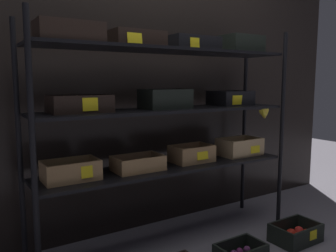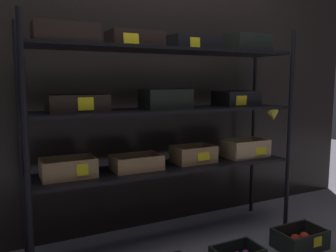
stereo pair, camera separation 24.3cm
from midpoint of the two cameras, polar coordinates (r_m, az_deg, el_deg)
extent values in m
plane|color=slate|center=(2.68, -2.74, -18.53)|extent=(10.00, 10.00, 0.00)
cube|color=black|center=(2.77, -7.09, 6.90)|extent=(4.29, 0.12, 2.30)
cylinder|color=black|center=(1.94, -24.73, -5.10)|extent=(0.03, 0.03, 1.54)
cylinder|color=black|center=(2.87, 15.99, -0.85)|extent=(0.03, 0.03, 1.54)
cylinder|color=black|center=(2.35, -26.10, -3.09)|extent=(0.03, 0.03, 1.54)
cylinder|color=black|center=(3.16, 10.33, 0.06)|extent=(0.03, 0.03, 1.54)
cube|color=black|center=(2.48, -2.82, -6.82)|extent=(1.86, 0.39, 0.02)
cube|color=black|center=(2.42, -2.88, 2.64)|extent=(1.86, 0.39, 0.02)
cube|color=black|center=(2.42, -2.94, 12.36)|extent=(1.86, 0.39, 0.02)
cube|color=#A87F51|center=(2.25, -18.74, -8.31)|extent=(0.33, 0.21, 0.01)
cube|color=#A87F51|center=(2.14, -18.19, -7.37)|extent=(0.33, 0.02, 0.11)
cube|color=#A87F51|center=(2.33, -19.37, -6.26)|extent=(0.33, 0.02, 0.11)
cube|color=#A87F51|center=(2.21, -22.82, -7.17)|extent=(0.02, 0.18, 0.11)
cube|color=#A87F51|center=(2.27, -14.91, -6.40)|extent=(0.02, 0.18, 0.11)
sphere|color=#91C844|center=(2.20, -20.50, -7.60)|extent=(0.07, 0.07, 0.07)
sphere|color=#90B332|center=(2.21, -18.61, -7.44)|extent=(0.07, 0.07, 0.07)
sphere|color=#85B349|center=(2.23, -16.78, -7.24)|extent=(0.07, 0.07, 0.07)
sphere|color=#8CBC47|center=(2.25, -20.89, -7.32)|extent=(0.07, 0.07, 0.07)
sphere|color=#95C047|center=(2.27, -19.05, -7.10)|extent=(0.07, 0.07, 0.07)
sphere|color=#95BA32|center=(2.28, -16.97, -6.95)|extent=(0.07, 0.07, 0.07)
cube|color=yellow|center=(2.15, -16.42, -7.33)|extent=(0.07, 0.01, 0.07)
cube|color=#A87F51|center=(2.38, -7.93, -7.12)|extent=(0.33, 0.21, 0.01)
cube|color=#A87F51|center=(2.28, -6.94, -6.43)|extent=(0.33, 0.02, 0.09)
cube|color=#A87F51|center=(2.45, -8.88, -5.49)|extent=(0.33, 0.02, 0.09)
cube|color=#A87F51|center=(2.31, -11.55, -6.37)|extent=(0.02, 0.18, 0.09)
cube|color=#A87F51|center=(2.43, -4.53, -5.52)|extent=(0.02, 0.18, 0.09)
sphere|color=#692C48|center=(2.31, -9.96, -6.86)|extent=(0.05, 0.05, 0.05)
sphere|color=#61295C|center=(2.32, -8.76, -6.74)|extent=(0.05, 0.05, 0.05)
sphere|color=#662954|center=(2.34, -7.54, -6.59)|extent=(0.05, 0.05, 0.05)
sphere|color=#682551|center=(2.36, -6.48, -6.44)|extent=(0.05, 0.05, 0.05)
sphere|color=brown|center=(2.39, -5.48, -6.29)|extent=(0.05, 0.05, 0.05)
sphere|color=#6B1B51|center=(2.36, -10.49, -6.53)|extent=(0.05, 0.05, 0.05)
sphere|color=#59254A|center=(2.38, -9.41, -6.40)|extent=(0.05, 0.05, 0.05)
sphere|color=#652157|center=(2.40, -8.21, -6.24)|extent=(0.05, 0.05, 0.05)
sphere|color=#571F4C|center=(2.42, -7.21, -6.11)|extent=(0.05, 0.05, 0.05)
sphere|color=#63284C|center=(2.45, -6.06, -5.97)|extent=(0.05, 0.05, 0.05)
cube|color=#A87F51|center=(2.60, 1.23, -5.78)|extent=(0.31, 0.20, 0.01)
cube|color=#A87F51|center=(2.51, 2.43, -4.81)|extent=(0.31, 0.02, 0.11)
cube|color=#A87F51|center=(2.67, 0.12, -4.09)|extent=(0.31, 0.02, 0.11)
cube|color=#A87F51|center=(2.52, -1.53, -4.80)|extent=(0.02, 0.17, 0.11)
cube|color=#A87F51|center=(2.67, 3.84, -4.09)|extent=(0.02, 0.17, 0.11)
sphere|color=orange|center=(2.55, 0.65, -5.08)|extent=(0.07, 0.07, 0.07)
sphere|color=orange|center=(2.60, 2.38, -4.84)|extent=(0.07, 0.07, 0.07)
sphere|color=orange|center=(2.59, 0.12, -4.90)|extent=(0.07, 0.07, 0.07)
sphere|color=orange|center=(2.64, 1.92, -4.65)|extent=(0.07, 0.07, 0.07)
cube|color=yellow|center=(2.52, 3.00, -4.93)|extent=(0.10, 0.01, 0.06)
cube|color=tan|center=(2.87, 9.31, -4.65)|extent=(0.34, 0.22, 0.01)
cube|color=tan|center=(2.78, 10.74, -3.60)|extent=(0.34, 0.02, 0.13)
cube|color=tan|center=(2.93, 8.01, -2.98)|extent=(0.34, 0.02, 0.13)
cube|color=tan|center=(2.75, 6.80, -3.64)|extent=(0.02, 0.19, 0.13)
cube|color=tan|center=(2.96, 11.70, -2.94)|extent=(0.02, 0.19, 0.13)
ellipsoid|color=yellow|center=(2.78, 8.49, -4.08)|extent=(0.06, 0.06, 0.08)
ellipsoid|color=yellow|center=(2.83, 9.68, -3.87)|extent=(0.06, 0.06, 0.08)
ellipsoid|color=yellow|center=(2.89, 11.08, -3.68)|extent=(0.06, 0.06, 0.08)
ellipsoid|color=yellow|center=(2.83, 7.60, -3.86)|extent=(0.06, 0.06, 0.08)
ellipsoid|color=yellow|center=(2.88, 9.01, -3.67)|extent=(0.06, 0.06, 0.08)
ellipsoid|color=yellow|center=(2.94, 10.11, -3.48)|extent=(0.06, 0.06, 0.08)
cube|color=yellow|center=(2.82, 11.84, -3.81)|extent=(0.10, 0.01, 0.06)
cube|color=black|center=(2.21, -17.40, 2.27)|extent=(0.37, 0.22, 0.01)
cube|color=black|center=(2.10, -16.72, 3.53)|extent=(0.37, 0.02, 0.10)
cube|color=black|center=(2.30, -18.12, 3.79)|extent=(0.37, 0.02, 0.10)
cube|color=black|center=(2.16, -21.94, 3.41)|extent=(0.02, 0.19, 0.10)
cube|color=black|center=(2.25, -13.13, 3.89)|extent=(0.02, 0.19, 0.10)
ellipsoid|color=#AEAE4B|center=(2.15, -19.39, 3.46)|extent=(0.07, 0.07, 0.09)
ellipsoid|color=#B2C35D|center=(2.18, -17.34, 3.58)|extent=(0.07, 0.07, 0.09)
ellipsoid|color=tan|center=(2.20, -14.96, 3.69)|extent=(0.07, 0.07, 0.09)
ellipsoid|color=#B7B553|center=(2.21, -19.80, 3.53)|extent=(0.07, 0.07, 0.09)
ellipsoid|color=tan|center=(2.23, -17.78, 3.65)|extent=(0.07, 0.07, 0.09)
ellipsoid|color=#B6BF4E|center=(2.25, -15.52, 3.76)|extent=(0.07, 0.07, 0.09)
cube|color=yellow|center=(2.10, -15.96, 3.44)|extent=(0.09, 0.01, 0.08)
cube|color=black|center=(2.44, -3.33, 3.05)|extent=(0.33, 0.22, 0.01)
cube|color=black|center=(2.34, -2.11, 4.54)|extent=(0.33, 0.02, 0.12)
cube|color=black|center=(2.52, -4.50, 4.73)|extent=(0.33, 0.02, 0.12)
cube|color=black|center=(2.36, -6.69, 4.52)|extent=(0.02, 0.19, 0.12)
cube|color=black|center=(2.51, -0.21, 4.74)|extent=(0.02, 0.19, 0.12)
sphere|color=orange|center=(2.36, -4.58, 3.78)|extent=(0.06, 0.06, 0.06)
sphere|color=orange|center=(2.40, -3.01, 3.85)|extent=(0.06, 0.06, 0.06)
sphere|color=orange|center=(2.44, -1.33, 3.92)|extent=(0.06, 0.06, 0.06)
sphere|color=orange|center=(2.42, -5.35, 3.86)|extent=(0.06, 0.06, 0.06)
sphere|color=orange|center=(2.46, -3.66, 3.93)|extent=(0.06, 0.06, 0.06)
sphere|color=orange|center=(2.50, -2.09, 3.99)|extent=(0.06, 0.06, 0.06)
cube|color=black|center=(2.80, 7.81, 3.56)|extent=(0.31, 0.25, 0.01)
cube|color=black|center=(2.71, 9.41, 4.61)|extent=(0.31, 0.02, 0.10)
cube|color=black|center=(2.89, 6.34, 4.83)|extent=(0.31, 0.02, 0.10)
cube|color=black|center=(2.71, 5.46, 4.68)|extent=(0.02, 0.22, 0.10)
cube|color=black|center=(2.90, 10.04, 4.77)|extent=(0.02, 0.22, 0.10)
sphere|color=red|center=(2.75, 7.42, 4.37)|extent=(0.07, 0.07, 0.07)
sphere|color=red|center=(2.80, 9.12, 4.40)|extent=(0.07, 0.07, 0.07)
sphere|color=red|center=(2.80, 6.44, 4.44)|extent=(0.07, 0.07, 0.07)
sphere|color=red|center=(2.86, 8.26, 4.47)|extent=(0.07, 0.07, 0.07)
cube|color=yellow|center=(2.68, 8.81, 4.25)|extent=(0.10, 0.01, 0.07)
cube|color=black|center=(2.11, -19.21, 13.12)|extent=(0.37, 0.21, 0.01)
cube|color=black|center=(2.02, -18.63, 15.01)|extent=(0.37, 0.02, 0.10)
cube|color=black|center=(2.21, -19.87, 14.28)|extent=(0.37, 0.02, 0.10)
cube|color=black|center=(2.08, -24.12, 14.53)|extent=(0.02, 0.18, 0.10)
cube|color=black|center=(2.17, -14.62, 14.63)|extent=(0.02, 0.18, 0.10)
ellipsoid|color=brown|center=(2.06, -21.88, 14.25)|extent=(0.05, 0.05, 0.07)
ellipsoid|color=brown|center=(2.08, -20.06, 14.30)|extent=(0.05, 0.05, 0.07)
ellipsoid|color=brown|center=(2.09, -18.19, 14.31)|extent=(0.05, 0.05, 0.07)
ellipsoid|color=brown|center=(2.12, -16.22, 14.30)|extent=(0.05, 0.05, 0.07)
ellipsoid|color=brown|center=(2.12, -22.19, 14.03)|extent=(0.05, 0.05, 0.07)
ellipsoid|color=brown|center=(2.14, -20.51, 14.06)|extent=(0.05, 0.05, 0.07)
ellipsoid|color=brown|center=(2.15, -18.41, 14.10)|extent=(0.05, 0.05, 0.07)
ellipsoid|color=brown|center=(2.17, -16.80, 14.09)|extent=(0.05, 0.05, 0.07)
cube|color=black|center=(2.33, -8.38, 12.88)|extent=(0.35, 0.23, 0.01)
cube|color=black|center=(2.23, -7.26, 14.46)|extent=(0.35, 0.02, 0.09)
cube|color=black|center=(2.43, -9.46, 13.85)|extent=(0.35, 0.02, 0.09)
cube|color=black|center=(2.27, -12.36, 14.24)|extent=(0.02, 0.20, 0.09)
cube|color=black|center=(2.40, -4.67, 13.99)|extent=(0.02, 0.20, 0.09)
sphere|color=#DABB57|center=(2.27, -9.93, 14.05)|extent=(0.07, 0.07, 0.07)
sphere|color=#DEB856|center=(2.30, -8.04, 14.01)|extent=(0.07, 0.07, 0.07)
sphere|color=#D3B953|center=(2.33, -6.26, 13.94)|extent=(0.07, 0.07, 0.07)
sphere|color=#CFC04D|center=(2.33, -10.77, 13.86)|extent=(0.07, 0.07, 0.07)
sphere|color=gold|center=(2.36, -8.60, 13.83)|extent=(0.07, 0.07, 0.07)
sphere|color=gold|center=(2.39, -6.75, 13.76)|extent=(0.07, 0.07, 0.07)
cube|color=yellow|center=(2.20, -8.78, 14.24)|extent=(0.10, 0.01, 0.07)
cube|color=black|center=(2.55, 1.36, 12.47)|extent=(0.38, 0.20, 0.01)
cube|color=black|center=(2.48, 2.59, 13.78)|extent=(0.38, 0.02, 0.09)
cube|color=black|center=(2.63, 0.22, 13.42)|extent=(0.38, 0.02, 0.09)
cube|color=black|center=(2.46, -2.27, 13.83)|extent=(0.02, 0.17, 0.09)
cube|color=black|center=(2.66, 4.72, 13.33)|extent=(0.02, 0.17, 0.09)
sphere|color=#8AB035|center=(2.48, -0.02, 13.58)|extent=(0.07, 0.07, 0.07)
sphere|color=#80C847|center=(2.53, 1.71, 13.46)|extent=(0.07, 0.07, 0.07)
sphere|color=#95BA46|center=(2.58, 3.52, 13.33)|extent=(0.07, 0.07, 0.07)
sphere|color=#8EB746|center=(2.52, -0.63, 13.48)|extent=(0.07, 0.07, 0.07)
sphere|color=#8EC931|center=(2.57, 1.07, 13.37)|extent=(0.07, 0.07, 0.07)
sphere|color=#89B047|center=(2.62, 2.83, 13.24)|extent=(0.07, 0.07, 0.07)
cube|color=yellow|center=(2.43, 1.53, 13.54)|extent=(0.08, 0.01, 0.07)
cube|color=black|center=(2.85, 9.25, 11.84)|extent=(0.32, 0.26, 0.01)
cube|color=black|center=(2.77, 10.99, 13.37)|extent=(0.32, 0.02, 0.13)
cube|color=black|center=(2.95, 7.68, 13.06)|extent=(0.32, 0.02, 0.13)
cube|color=black|center=(2.76, 6.83, 13.47)|extent=(0.02, 0.23, 0.13)
cube|color=black|center=(2.96, 11.56, 12.96)|extent=(0.02, 0.23, 0.13)
sphere|color=#62285B|center=(2.75, 8.68, 12.64)|extent=(0.05, 0.05, 0.05)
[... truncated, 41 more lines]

